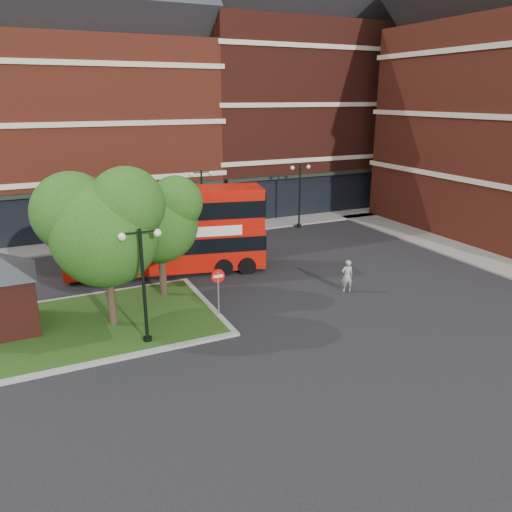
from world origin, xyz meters
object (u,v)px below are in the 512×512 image
car_white (230,227)px  woman (347,276)px  car_silver (158,233)px  bus (165,225)px

car_white → woman: bearing=-169.5°
car_silver → car_white: (5.23, -0.58, 0.04)m
bus → car_white: size_ratio=2.73×
bus → woman: 10.70m
woman → car_white: 12.99m
car_silver → bus: bearing=177.3°
woman → car_white: (-1.44, 12.91, -0.17)m
woman → car_white: size_ratio=0.41×
woman → car_silver: size_ratio=0.45×
bus → car_white: bus is taller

